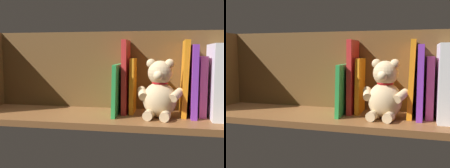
# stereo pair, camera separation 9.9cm
# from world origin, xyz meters

# --- Properties ---
(ground_plane) EXTENTS (1.05, 0.29, 0.02)m
(ground_plane) POSITION_xyz_m (0.00, 0.00, -0.01)
(ground_plane) COLOR brown
(shelf_back_panel) EXTENTS (1.05, 0.02, 0.30)m
(shelf_back_panel) POSITION_xyz_m (0.00, -0.12, 0.15)
(shelf_back_panel) COLOR brown
(shelf_back_panel) RESTS_ON ground_plane
(dictionary_thick_white) EXTENTS (0.06, 0.18, 0.25)m
(dictionary_thick_white) POSITION_xyz_m (-0.36, -0.02, 0.12)
(dictionary_thick_white) COLOR white
(dictionary_thick_white) RESTS_ON ground_plane
(book_2) EXTENTS (0.02, 0.13, 0.21)m
(book_2) POSITION_xyz_m (-0.31, -0.05, 0.10)
(book_2) COLOR #B23F72
(book_2) RESTS_ON ground_plane
(book_3) EXTENTS (0.02, 0.16, 0.25)m
(book_3) POSITION_xyz_m (-0.28, -0.03, 0.12)
(book_3) COLOR purple
(book_3) RESTS_ON ground_plane
(book_4) EXTENTS (0.03, 0.14, 0.26)m
(book_4) POSITION_xyz_m (-0.25, -0.04, 0.13)
(book_4) COLOR orange
(book_4) RESTS_ON ground_plane
(teddy_bear) EXTENTS (0.16, 0.14, 0.20)m
(teddy_bear) POSITION_xyz_m (-0.17, 0.02, 0.09)
(teddy_bear) COLOR #D1B284
(teddy_bear) RESTS_ON ground_plane
(book_5) EXTENTS (0.02, 0.12, 0.20)m
(book_5) POSITION_xyz_m (-0.07, -0.05, 0.10)
(book_5) COLOR orange
(book_5) RESTS_ON ground_plane
(book_6) EXTENTS (0.02, 0.13, 0.27)m
(book_6) POSITION_xyz_m (-0.04, -0.05, 0.13)
(book_6) COLOR red
(book_6) RESTS_ON ground_plane
(book_7) EXTENTS (0.02, 0.19, 0.18)m
(book_7) POSITION_xyz_m (-0.02, -0.02, 0.09)
(book_7) COLOR green
(book_7) RESTS_ON ground_plane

